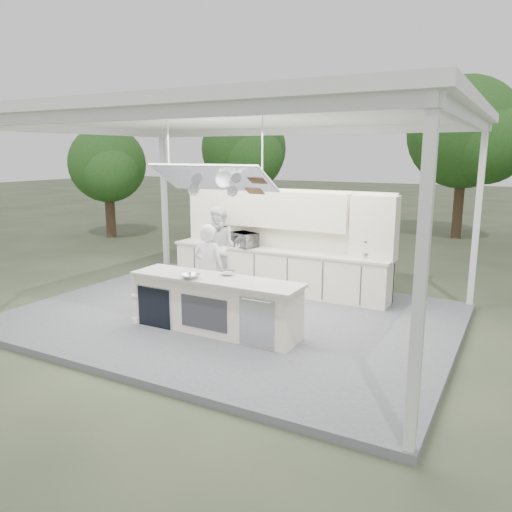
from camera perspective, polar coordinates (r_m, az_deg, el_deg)
The scene contains 12 objects.
ground at distance 9.63m, azimuth -2.65°, elevation -7.35°, with size 90.00×90.00×0.00m, color #535B3E.
stage_deck at distance 9.61m, azimuth -2.65°, elevation -7.02°, with size 8.00×6.00×0.12m, color slate.
tent at distance 9.11m, azimuth -2.90°, elevation 15.27°, with size 8.20×6.20×3.86m.
demo_island at distance 8.62m, azimuth -4.81°, elevation -5.52°, with size 3.10×0.79×0.95m.
back_counter at distance 11.07m, azimuth 2.42°, elevation -1.59°, with size 5.08×0.72×0.95m.
back_wall_unit at distance 10.89m, azimuth 5.06°, elevation 3.39°, with size 5.05×0.48×2.25m.
tree_cluster at distance 18.22m, azimuth 13.26°, elevation 11.89°, with size 19.55×9.40×5.85m.
head_chef at distance 9.41m, azimuth -5.40°, elevation -1.58°, with size 0.63×0.42×1.74m, color white.
sous_chef at distance 11.17m, azimuth -4.03°, elevation 0.92°, with size 0.91×0.71×1.87m, color white.
toaster_oven at distance 11.18m, azimuth -1.35°, elevation 1.88°, with size 0.59×0.40×0.32m, color #ACAFB3.
bowl_large at distance 8.47m, azimuth -7.53°, elevation -2.30°, with size 0.31×0.31×0.08m, color silver.
bowl_small at distance 8.64m, azimuth -3.27°, elevation -1.94°, with size 0.25×0.25×0.08m, color silver.
Camera 1 is at (4.73, -7.77, 3.15)m, focal length 35.00 mm.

